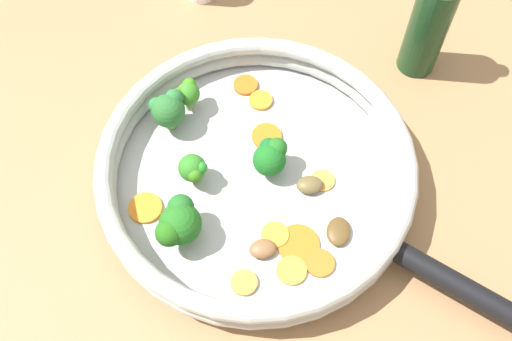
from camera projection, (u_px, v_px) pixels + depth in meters
ground_plane at (256, 183)px, 0.72m from camera, size 4.00×4.00×0.00m
skillet at (256, 180)px, 0.71m from camera, size 0.34×0.34×0.02m
skillet_rim_wall at (256, 168)px, 0.69m from camera, size 0.37×0.37×0.04m
skillet_handle at (460, 286)px, 0.63m from camera, size 0.16×0.08×0.02m
skillet_rivet_left at (365, 271)px, 0.64m from camera, size 0.01×0.01×0.01m
skillet_rivet_right at (395, 220)px, 0.67m from camera, size 0.01×0.01×0.01m
carrot_slice_0 at (176, 217)px, 0.68m from camera, size 0.04×0.04×0.00m
carrot_slice_1 at (275, 235)px, 0.67m from camera, size 0.03×0.03×0.00m
carrot_slice_2 at (292, 271)px, 0.64m from camera, size 0.04×0.04×0.00m
carrot_slice_3 at (145, 208)px, 0.68m from camera, size 0.05×0.05×0.00m
carrot_slice_4 at (298, 244)px, 0.66m from camera, size 0.07×0.07×0.00m
carrot_slice_5 at (269, 137)px, 0.73m from camera, size 0.04×0.04×0.00m
carrot_slice_6 at (323, 180)px, 0.70m from camera, size 0.03×0.03×0.00m
carrot_slice_7 at (320, 263)px, 0.65m from camera, size 0.05×0.05×0.00m
carrot_slice_8 at (261, 100)px, 0.75m from camera, size 0.04×0.04×0.00m
carrot_slice_9 at (246, 85)px, 0.77m from camera, size 0.04×0.04×0.01m
carrot_slice_10 at (244, 283)px, 0.64m from camera, size 0.03×0.03×0.00m
broccoli_floret_0 at (187, 93)px, 0.73m from camera, size 0.03×0.03×0.04m
broccoli_floret_1 at (193, 169)px, 0.68m from camera, size 0.03×0.03×0.04m
broccoli_floret_2 at (179, 223)px, 0.64m from camera, size 0.05×0.06×0.06m
broccoli_floret_3 at (271, 156)px, 0.68m from camera, size 0.04×0.04×0.05m
broccoli_floret_4 at (168, 109)px, 0.71m from camera, size 0.04×0.05×0.05m
mushroom_piece_0 at (339, 231)px, 0.66m from camera, size 0.03×0.04×0.01m
mushroom_piece_1 at (263, 249)px, 0.65m from camera, size 0.04×0.03×0.01m
mushroom_piece_2 at (309, 186)px, 0.69m from camera, size 0.04×0.03×0.01m
oil_bottle at (429, 25)px, 0.74m from camera, size 0.05×0.05×0.18m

